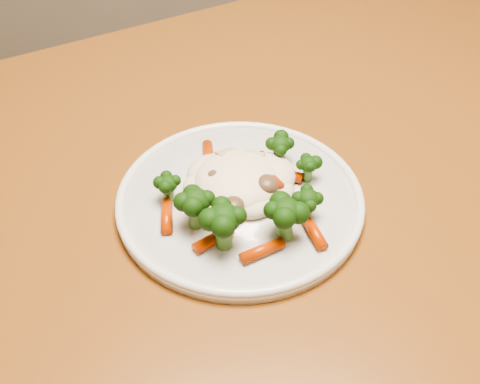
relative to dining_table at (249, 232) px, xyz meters
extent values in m
cube|color=brown|center=(0.00, 0.00, 0.08)|extent=(1.38, 1.19, 0.04)
cube|color=brown|center=(0.34, 0.51, -0.29)|extent=(0.08, 0.08, 0.71)
cylinder|color=white|center=(-0.02, -0.06, 0.11)|extent=(0.26, 0.26, 0.01)
ellipsoid|color=#F6E4C4|center=(-0.02, -0.04, 0.14)|extent=(0.11, 0.10, 0.04)
ellipsoid|color=black|center=(-0.06, -0.09, 0.14)|extent=(0.05, 0.05, 0.04)
ellipsoid|color=black|center=(-0.04, -0.12, 0.14)|extent=(0.05, 0.05, 0.05)
ellipsoid|color=black|center=(0.02, -0.12, 0.14)|extent=(0.05, 0.05, 0.04)
ellipsoid|color=black|center=(0.05, -0.09, 0.13)|extent=(0.04, 0.04, 0.03)
ellipsoid|color=black|center=(0.06, -0.03, 0.13)|extent=(0.03, 0.03, 0.03)
ellipsoid|color=black|center=(0.03, 0.00, 0.13)|extent=(0.04, 0.04, 0.03)
ellipsoid|color=black|center=(-0.09, -0.05, 0.13)|extent=(0.03, 0.03, 0.03)
cylinder|color=#C03904|center=(-0.05, 0.01, 0.12)|extent=(0.01, 0.05, 0.01)
cylinder|color=#C03904|center=(0.00, -0.01, 0.12)|extent=(0.04, 0.04, 0.01)
cylinder|color=#C03904|center=(0.03, -0.03, 0.12)|extent=(0.04, 0.03, 0.01)
cylinder|color=#C03904|center=(-0.09, -0.08, 0.12)|extent=(0.01, 0.04, 0.01)
cylinder|color=#C03904|center=(-0.05, -0.12, 0.12)|extent=(0.04, 0.03, 0.01)
cylinder|color=#C03904|center=(0.00, -0.14, 0.12)|extent=(0.05, 0.03, 0.01)
cylinder|color=#C03904|center=(0.05, -0.12, 0.12)|extent=(0.02, 0.05, 0.01)
cylinder|color=#C03904|center=(0.02, -0.05, 0.13)|extent=(0.03, 0.04, 0.01)
cylinder|color=#C03904|center=(-0.02, -0.03, 0.13)|extent=(0.03, 0.04, 0.01)
ellipsoid|color=brown|center=(-0.01, -0.05, 0.13)|extent=(0.03, 0.03, 0.02)
ellipsoid|color=brown|center=(0.01, -0.06, 0.13)|extent=(0.03, 0.03, 0.02)
ellipsoid|color=brown|center=(-0.04, -0.04, 0.13)|extent=(0.02, 0.02, 0.02)
ellipsoid|color=brown|center=(-0.03, -0.09, 0.13)|extent=(0.02, 0.02, 0.02)
cube|color=tan|center=(-0.03, -0.01, 0.13)|extent=(0.03, 0.03, 0.01)
cube|color=tan|center=(0.00, -0.01, 0.13)|extent=(0.03, 0.02, 0.01)
camera|label=1|loc=(-0.06, -0.52, 0.56)|focal=45.00mm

